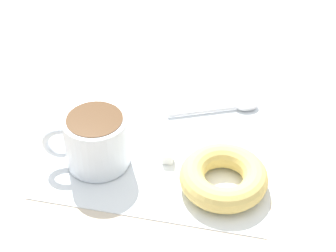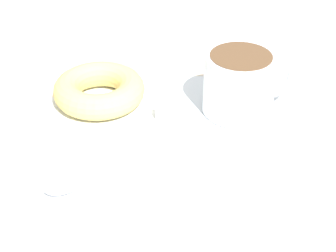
% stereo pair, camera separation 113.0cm
% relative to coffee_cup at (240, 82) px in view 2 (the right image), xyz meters
% --- Properties ---
extents(ground_plane, '(1.20, 1.20, 0.02)m').
position_rel_coffee_cup_xyz_m(ground_plane, '(0.06, 0.03, -0.05)').
color(ground_plane, beige).
extents(napkin, '(0.33, 0.33, 0.00)m').
position_rel_coffee_cup_xyz_m(napkin, '(0.09, 0.06, -0.04)').
color(napkin, white).
rests_on(napkin, ground_plane).
extents(coffee_cup, '(0.11, 0.09, 0.07)m').
position_rel_coffee_cup_xyz_m(coffee_cup, '(0.00, 0.00, 0.00)').
color(coffee_cup, silver).
rests_on(coffee_cup, napkin).
extents(donut, '(0.11, 0.11, 0.03)m').
position_rel_coffee_cup_xyz_m(donut, '(0.17, -0.02, -0.02)').
color(donut, '#E5C66B').
rests_on(donut, napkin).
extents(spoon, '(0.14, 0.06, 0.01)m').
position_rel_coffee_cup_xyz_m(spoon, '(0.18, 0.14, -0.03)').
color(spoon, silver).
rests_on(spoon, napkin).
extents(sugar_cube, '(0.01, 0.01, 0.01)m').
position_rel_coffee_cup_xyz_m(sugar_cube, '(0.09, 0.01, -0.03)').
color(sugar_cube, white).
rests_on(sugar_cube, napkin).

